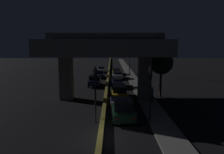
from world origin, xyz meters
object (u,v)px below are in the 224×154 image
Objects in this scene: car_dark_blue_lead_oncoming at (94,80)px; car_dark_blue_second_oncoming at (99,74)px; motorcycle_white_filtering_near at (111,102)px; pedestrian_on_sidewalk at (151,94)px; car_dark_blue_third at (117,82)px; car_white_fourth at (117,75)px; car_taxi_yellow_fifth at (116,71)px; street_lamp at (128,52)px; car_dark_green_lead at (122,110)px; motorcycle_black_filtering_mid at (111,92)px; car_taxi_yellow_second at (118,91)px; traffic_light_right_of_median at (149,84)px; car_silver_third_oncoming at (101,69)px; traffic_light_left_of_median at (95,85)px.

car_dark_blue_lead_oncoming is 9.14m from car_dark_blue_second_oncoming.
pedestrian_on_sidewalk is (4.57, 2.02, 0.42)m from motorcycle_white_filtering_near.
car_dark_blue_third is at bearing -6.27° from motorcycle_white_filtering_near.
car_white_fourth is 8.86m from car_dark_blue_lead_oncoming.
car_white_fourth is 0.98× the size of car_taxi_yellow_fifth.
street_lamp is at bearing 92.22° from pedestrian_on_sidewalk.
car_dark_green_lead is at bearing -121.89° from pedestrian_on_sidewalk.
motorcycle_black_filtering_mid is (2.80, -7.25, -0.34)m from car_dark_blue_lead_oncoming.
car_dark_blue_second_oncoming is 21.99m from motorcycle_white_filtering_near.
car_taxi_yellow_second is at bearing -179.67° from car_taxi_yellow_fifth.
car_taxi_yellow_fifth is at bearing -2.06° from car_dark_green_lead.
car_dark_green_lead is 3.87m from motorcycle_white_filtering_near.
traffic_light_right_of_median is 3.33m from car_dark_green_lead.
car_white_fourth reaches higher than car_taxi_yellow_fifth.
car_taxi_yellow_second is 2.51× the size of pedestrian_on_sidewalk.
car_dark_blue_second_oncoming is at bearing 4.48° from motorcycle_white_filtering_near.
car_silver_third_oncoming is at bearing 6.79° from car_taxi_yellow_second.
car_dark_green_lead reaches higher than car_dark_blue_lead_oncoming.
car_dark_blue_third is 2.26× the size of pedestrian_on_sidewalk.
motorcycle_black_filtering_mid is (2.61, -25.80, -0.12)m from car_silver_third_oncoming.
pedestrian_on_sidewalk is at bearing -169.51° from car_white_fourth.
motorcycle_black_filtering_mid is at bearing 175.80° from car_white_fourth.
car_dark_blue_third is 0.93× the size of car_dark_blue_second_oncoming.
car_dark_blue_second_oncoming reaches higher than car_dark_blue_third.
street_lamp is 1.93× the size of car_dark_blue_lead_oncoming.
traffic_light_left_of_median reaches higher than motorcycle_white_filtering_near.
car_taxi_yellow_fifth is (-2.21, 31.23, -2.60)m from traffic_light_right_of_median.
traffic_light_left_of_median is 8.99m from pedestrian_on_sidewalk.
motorcycle_white_filtering_near is (-0.91, -4.48, -0.22)m from car_taxi_yellow_second.
motorcycle_white_filtering_near is at bearing 176.91° from car_white_fourth.
motorcycle_black_filtering_mid is 5.74m from pedestrian_on_sidewalk.
car_taxi_yellow_fifth is 2.44× the size of motorcycle_black_filtering_mid.
motorcycle_black_filtering_mid is at bearing 42.65° from car_taxi_yellow_second.
traffic_light_right_of_median is 1.09× the size of car_white_fourth.
car_dark_green_lead is 2.15× the size of motorcycle_black_filtering_mid.
car_dark_blue_lead_oncoming is at bearing -116.70° from street_lamp.
car_dark_green_lead is at bearing -172.95° from motorcycle_black_filtering_mid.
car_taxi_yellow_fifth is at bearing 98.16° from pedestrian_on_sidewalk.
traffic_light_left_of_median is at bearing 1.23° from car_dark_blue_second_oncoming.
car_white_fourth is 2.51× the size of pedestrian_on_sidewalk.
car_dark_blue_lead_oncoming is (-6.46, -12.84, -4.22)m from street_lamp.
car_taxi_yellow_second is 0.98× the size of car_taxi_yellow_fifth.
car_taxi_yellow_second reaches higher than car_taxi_yellow_fifth.
motorcycle_black_filtering_mid is at bearing -1.97° from motorcycle_white_filtering_near.
car_dark_blue_second_oncoming is (-5.72, 26.17, -2.55)m from traffic_light_right_of_median.
car_dark_blue_lead_oncoming is at bearing 124.61° from pedestrian_on_sidewalk.
traffic_light_right_of_median is at bearing -172.67° from car_dark_blue_third.
traffic_light_right_of_median is 1.07× the size of car_taxi_yellow_fifth.
pedestrian_on_sidewalk is (3.49, -18.65, 0.29)m from car_white_fourth.
car_dark_blue_lead_oncoming is (-1.42, 17.04, -2.35)m from traffic_light_left_of_median.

